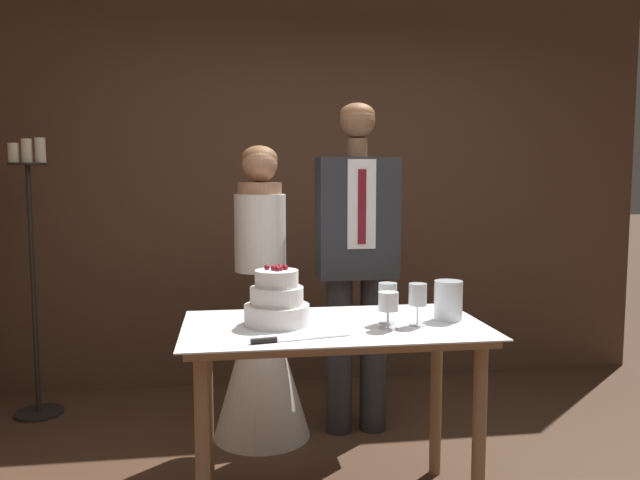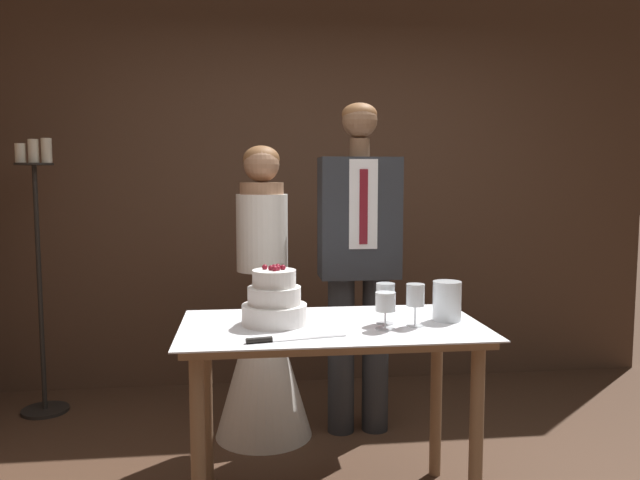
% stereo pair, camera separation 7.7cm
% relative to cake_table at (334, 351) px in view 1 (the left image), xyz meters
% --- Properties ---
extents(wall_back, '(4.86, 0.12, 2.91)m').
position_rel_cake_table_xyz_m(wall_back, '(0.13, 1.81, 0.74)').
color(wall_back, '#513828').
rests_on(wall_back, ground_plane).
extents(cake_table, '(1.27, 0.71, 0.82)m').
position_rel_cake_table_xyz_m(cake_table, '(0.00, 0.00, 0.00)').
color(cake_table, '#8E6B4C').
rests_on(cake_table, ground_plane).
extents(tiered_cake, '(0.28, 0.28, 0.25)m').
position_rel_cake_table_xyz_m(tiered_cake, '(-0.24, 0.03, 0.21)').
color(tiered_cake, white).
rests_on(tiered_cake, cake_table).
extents(cake_knife, '(0.39, 0.10, 0.02)m').
position_rel_cake_table_xyz_m(cake_knife, '(-0.24, -0.25, 0.12)').
color(cake_knife, silver).
rests_on(cake_knife, cake_table).
extents(wine_glass_near, '(0.08, 0.08, 0.15)m').
position_rel_cake_table_xyz_m(wine_glass_near, '(0.21, -0.11, 0.22)').
color(wine_glass_near, silver).
rests_on(wine_glass_near, cake_table).
extents(wine_glass_middle, '(0.08, 0.08, 0.17)m').
position_rel_cake_table_xyz_m(wine_glass_middle, '(0.23, -0.02, 0.23)').
color(wine_glass_middle, silver).
rests_on(wine_glass_middle, cake_table).
extents(wine_glass_far, '(0.08, 0.08, 0.18)m').
position_rel_cake_table_xyz_m(wine_glass_far, '(0.34, -0.07, 0.24)').
color(wine_glass_far, silver).
rests_on(wine_glass_far, cake_table).
extents(hurricane_candle, '(0.12, 0.12, 0.17)m').
position_rel_cake_table_xyz_m(hurricane_candle, '(0.51, 0.01, 0.20)').
color(hurricane_candle, silver).
rests_on(hurricane_candle, cake_table).
extents(bride, '(0.54, 0.54, 1.62)m').
position_rel_cake_table_xyz_m(bride, '(-0.27, 0.83, -0.12)').
color(bride, white).
rests_on(bride, ground_plane).
extents(groom, '(0.44, 0.25, 1.85)m').
position_rel_cake_table_xyz_m(groom, '(0.27, 0.83, 0.32)').
color(groom, '#282B30').
rests_on(groom, ground_plane).
extents(candle_stand, '(0.28, 0.28, 1.68)m').
position_rel_cake_table_xyz_m(candle_stand, '(-1.60, 1.34, 0.15)').
color(candle_stand, black).
rests_on(candle_stand, ground_plane).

